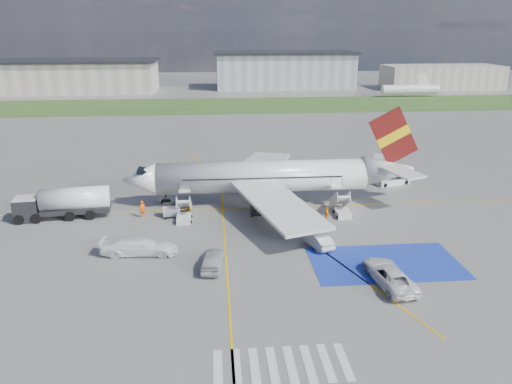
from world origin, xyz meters
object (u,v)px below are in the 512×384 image
belt_loader (393,182)px  car_silver_b (317,239)px  gpu_cart (172,211)px  car_silver_a (213,259)px  fuel_tanker (64,205)px  van_white_b (139,244)px  van_white_a (390,272)px  airliner (274,176)px

belt_loader → car_silver_b: (-14.92, -19.52, 0.36)m
gpu_cart → car_silver_a: car_silver_a is taller
fuel_tanker → van_white_b: 14.66m
car_silver_b → van_white_b: 17.71m
van_white_b → van_white_a: bearing=-105.2°
car_silver_a → airliner: bearing=-107.5°
belt_loader → car_silver_a: size_ratio=1.06×
van_white_a → car_silver_a: bearing=-21.2°
airliner → belt_loader: size_ratio=7.00×
car_silver_b → gpu_cart: bearing=-53.2°
airliner → van_white_a: bearing=-71.0°
van_white_a → van_white_b: 23.75m
fuel_tanker → van_white_a: fuel_tanker is taller
fuel_tanker → belt_loader: (42.58, 9.14, -1.13)m
gpu_cart → car_silver_a: bearing=-74.8°
airliner → gpu_cart: bearing=-161.9°
airliner → car_silver_a: 19.37m
airliner → belt_loader: airliner is taller
fuel_tanker → car_silver_b: bearing=-26.8°
belt_loader → car_silver_a: bearing=-154.3°
airliner → car_silver_b: (2.76, -13.68, -2.65)m
fuel_tanker → car_silver_a: 22.29m
fuel_tanker → car_silver_b: size_ratio=2.40×
belt_loader → fuel_tanker: bearing=175.3°
fuel_tanker → belt_loader: 43.57m
car_silver_a → gpu_cart: bearing=-64.3°
car_silver_b → car_silver_a: bearing=-0.8°
car_silver_b → van_white_a: van_white_a is taller
van_white_b → car_silver_a: bearing=-112.3°
airliner → belt_loader: 18.87m
airliner → fuel_tanker: bearing=-172.4°
car_silver_a → van_white_a: bearing=170.9°
fuel_tanker → van_white_b: bearing=-53.4°
car_silver_a → van_white_b: (-7.17, 3.50, 0.26)m
van_white_a → gpu_cart: bearing=-47.2°
airliner → fuel_tanker: size_ratio=3.43×
fuel_tanker → car_silver_b: fuel_tanker is taller
belt_loader → van_white_a: (-10.17, -27.62, 0.66)m
fuel_tanker → van_white_a: bearing=-35.9°
fuel_tanker → gpu_cart: fuel_tanker is taller
airliner → car_silver_b: 14.21m
airliner → van_white_a: (7.51, -21.78, -2.35)m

